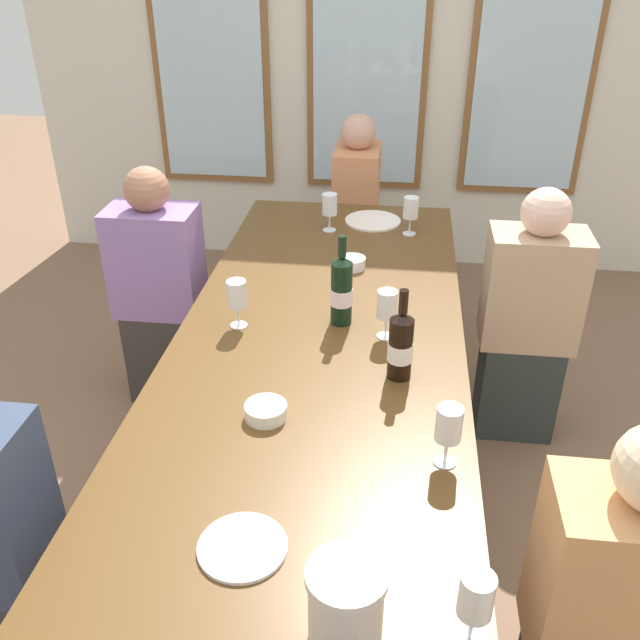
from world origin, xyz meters
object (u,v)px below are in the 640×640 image
Objects in this scene: wine_glass_4 at (476,597)px; seated_person_2 at (160,295)px; seated_person_1 at (610,628)px; wine_bottle_1 at (341,290)px; wine_glass_6 at (449,425)px; seated_person_3 at (527,324)px; wine_glass_2 at (411,210)px; wine_glass_0 at (387,307)px; wine_glass_3 at (237,295)px; white_plate_1 at (242,547)px; metal_pitcher at (346,606)px; seated_person_4 at (356,219)px; wine_glass_5 at (330,205)px; white_plate_0 at (373,221)px; dining_table at (315,371)px; wine_bottle_0 at (401,345)px; tasting_bowl_0 at (266,411)px; tasting_bowl_1 at (352,263)px.

wine_glass_4 is 0.16× the size of seated_person_2.
seated_person_2 is at bearing 136.76° from seated_person_1.
wine_glass_4 is (0.37, -1.21, -0.01)m from wine_bottle_1.
seated_person_3 is at bearing 71.08° from wine_glass_6.
seated_person_1 reaches higher than wine_glass_2.
wine_glass_4 is (0.21, -1.13, 0.00)m from wine_glass_0.
seated_person_3 is at bearing 25.58° from wine_glass_3.
white_plate_1 is 1.17× the size of wine_glass_0.
seated_person_4 is (-0.19, 2.78, -0.31)m from metal_pitcher.
metal_pitcher reaches higher than wine_glass_5.
wine_glass_3 is (-0.48, 1.17, 0.03)m from metal_pitcher.
seated_person_1 reaches higher than metal_pitcher.
wine_glass_0 and wine_glass_4 have the same top height.
wine_glass_4 and wine_glass_6 have the same top height.
seated_person_4 is (-0.80, 2.53, 0.00)m from seated_person_1.
wine_glass_5 is (-0.19, -0.13, 0.12)m from white_plate_0.
white_plate_0 is 1.30× the size of white_plate_1.
white_plate_1 is 1.06m from wine_bottle_1.
white_plate_0 is 0.26m from wine_glass_5.
seated_person_4 reaches higher than dining_table.
wine_glass_0 is 1.00× the size of wine_glass_4.
wine_glass_0 reaches higher than dining_table.
white_plate_0 is 1.52× the size of wine_glass_2.
white_plate_0 is 1.52× the size of wine_glass_6.
seated_person_3 is at bearing 90.00° from seated_person_1.
wine_bottle_1 is at bearing -30.91° from seated_person_2.
wine_bottle_0 is 0.92× the size of wine_bottle_1.
wine_glass_4 is 1.00× the size of wine_glass_6.
white_plate_1 is at bearing -85.28° from tasting_bowl_0.
seated_person_4 is at bearing 87.45° from tasting_bowl_0.
seated_person_1 reaches higher than wine_glass_6.
wine_glass_4 is at bearing 7.25° from metal_pitcher.
wine_glass_5 is (-0.14, 0.84, -0.01)m from wine_bottle_1.
wine_glass_4 reaches higher than dining_table.
tasting_bowl_1 is (-0.06, -0.52, 0.02)m from white_plate_0.
wine_glass_0 and wine_glass_6 have the same top height.
seated_person_2 is (-1.09, -0.32, -0.33)m from wine_glass_2.
wine_glass_6 is at bearing -85.90° from wine_glass_2.
seated_person_3 is (0.80, 0.68, -0.15)m from dining_table.
wine_glass_5 is 1.01m from seated_person_3.
seated_person_2 reaches higher than wine_bottle_0.
wine_glass_0 is at bearing 33.06° from dining_table.
seated_person_4 is (-0.22, 1.63, -0.33)m from wine_glass_0.
wine_bottle_1 reaches higher than dining_table.
wine_glass_4 is 0.51m from wine_glass_6.
tasting_bowl_0 reaches higher than white_plate_0.
wine_glass_6 is at bearing -108.92° from seated_person_3.
wine_glass_2 reaches higher than dining_table.
wine_glass_0 and wine_glass_3 have the same top height.
seated_person_3 reaches higher than white_plate_1.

